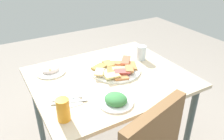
# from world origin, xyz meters

# --- Properties ---
(dining_table) EXTENTS (1.01, 0.84, 0.74)m
(dining_table) POSITION_xyz_m (0.00, 0.00, 0.65)
(dining_table) COLOR beige
(dining_table) RESTS_ON ground_plane
(pide_platter) EXTENTS (0.37, 0.35, 0.05)m
(pide_platter) POSITION_xyz_m (-0.07, -0.04, 0.76)
(pide_platter) COLOR white
(pide_platter) RESTS_ON dining_table
(salad_plate_greens) EXTENTS (0.20, 0.20, 0.06)m
(salad_plate_greens) POSITION_xyz_m (0.12, 0.28, 0.76)
(salad_plate_greens) COLOR white
(salad_plate_greens) RESTS_ON dining_table
(salad_plate_rice) EXTENTS (0.20, 0.20, 0.04)m
(salad_plate_rice) POSITION_xyz_m (0.33, -0.25, 0.76)
(salad_plate_rice) COLOR white
(salad_plate_rice) RESTS_ON dining_table
(soda_can) EXTENTS (0.08, 0.08, 0.12)m
(soda_can) POSITION_xyz_m (0.41, 0.27, 0.80)
(soda_can) COLOR orange
(soda_can) RESTS_ON dining_table
(drinking_glass) EXTENTS (0.07, 0.07, 0.11)m
(drinking_glass) POSITION_xyz_m (-0.33, -0.10, 0.80)
(drinking_glass) COLOR silver
(drinking_glass) RESTS_ON dining_table
(paper_napkin) EXTENTS (0.14, 0.14, 0.00)m
(paper_napkin) POSITION_xyz_m (0.34, 0.13, 0.74)
(paper_napkin) COLOR white
(paper_napkin) RESTS_ON dining_table
(fork) EXTENTS (0.17, 0.06, 0.00)m
(fork) POSITION_xyz_m (0.34, 0.11, 0.75)
(fork) COLOR silver
(fork) RESTS_ON paper_napkin
(spoon) EXTENTS (0.19, 0.08, 0.00)m
(spoon) POSITION_xyz_m (0.34, 0.15, 0.75)
(spoon) COLOR silver
(spoon) RESTS_ON paper_napkin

